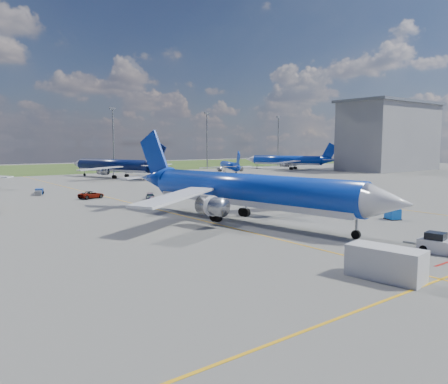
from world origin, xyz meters
TOP-DOWN VIEW (x-y plane):
  - ground at (0.00, 0.00)m, footprint 400.00×400.00m
  - taxiway_lines at (0.17, 27.70)m, footprint 60.25×160.00m
  - floodlight_masts at (10.00, 110.00)m, footprint 202.20×0.50m
  - terminal_building at (120.00, 60.00)m, footprint 42.00×22.00m
  - warning_post at (26.00, 8.00)m, footprint 0.50×0.50m
  - bg_jet_n at (20.50, 87.94)m, footprint 42.30×48.06m
  - bg_jet_ne at (58.56, 80.58)m, footprint 33.26×36.47m
  - bg_jet_ene at (93.44, 87.90)m, footprint 43.46×48.10m
  - main_airliner at (4.29, 7.44)m, footprint 41.48×50.51m
  - pushback_tug at (7.98, -15.95)m, footprint 2.70×5.64m
  - uld_container at (20.93, -3.09)m, footprint 2.01×2.21m
  - service_van at (-3.23, -17.34)m, footprint 3.30×5.84m
  - service_car_b at (-3.06, 43.68)m, footprint 5.20×3.32m
  - service_car_c at (4.73, 35.14)m, footprint 3.12×4.29m
  - baggage_tug_w at (26.06, 31.57)m, footprint 1.93×4.73m
  - baggage_tug_c at (-9.17, 56.16)m, footprint 2.85×5.10m
  - baggage_tug_e at (41.80, 32.83)m, footprint 1.58×5.26m

SIDE VIEW (x-z plane):
  - ground at x=0.00m, z-range 0.00..0.00m
  - bg_jet_n at x=20.50m, z-range -5.25..5.25m
  - bg_jet_ne at x=58.56m, z-range -3.87..3.87m
  - bg_jet_ene at x=93.44m, z-range -5.14..5.14m
  - main_airliner at x=4.29m, z-range -5.98..5.98m
  - taxiway_lines at x=0.17m, z-range 0.00..0.02m
  - baggage_tug_w at x=26.06m, z-range -0.03..1.00m
  - baggage_tug_c at x=-9.17m, z-range -0.04..1.07m
  - baggage_tug_e at x=41.80m, z-range -0.04..1.13m
  - service_car_c at x=4.73m, z-range 0.00..1.16m
  - service_car_b at x=-3.06m, z-range 0.00..1.34m
  - uld_container at x=20.93m, z-range 0.00..1.44m
  - pushback_tug at x=7.98m, z-range -0.18..1.69m
  - service_van at x=-3.23m, z-range 0.00..2.43m
  - warning_post at x=26.00m, z-range 0.00..3.00m
  - floodlight_masts at x=10.00m, z-range 1.21..23.91m
  - terminal_building at x=120.00m, z-range 0.07..26.07m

